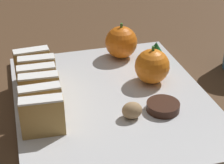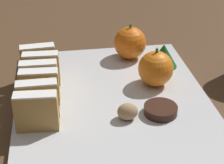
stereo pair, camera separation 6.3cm
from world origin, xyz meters
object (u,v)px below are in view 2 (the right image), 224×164
(orange_near, at_px, (130,43))
(chocolate_cookie, at_px, (161,110))
(orange_far, at_px, (156,69))
(walnut, at_px, (128,111))

(orange_near, xyz_separation_m, chocolate_cookie, (0.01, -0.20, -0.03))
(orange_near, xyz_separation_m, orange_far, (0.02, -0.11, -0.00))
(walnut, relative_size, chocolate_cookie, 0.60)
(orange_far, height_order, chocolate_cookie, orange_far)
(chocolate_cookie, bearing_deg, orange_near, 92.74)
(orange_far, distance_m, walnut, 0.12)
(orange_near, bearing_deg, orange_far, -77.88)
(orange_far, bearing_deg, walnut, -125.37)
(walnut, bearing_deg, orange_far, 54.63)
(orange_near, relative_size, orange_far, 1.03)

